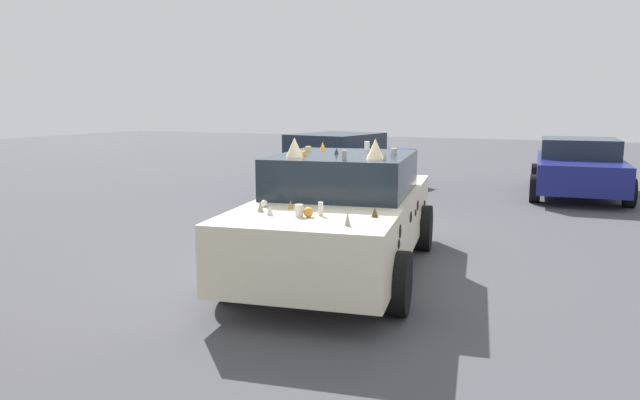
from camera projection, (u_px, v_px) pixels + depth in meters
name	position (u px, v px, depth m)	size (l,w,h in m)	color
ground_plane	(341.00, 271.00, 7.53)	(60.00, 60.00, 0.00)	#47474C
art_car_decorated	(342.00, 213.00, 7.43)	(4.70, 2.59, 1.72)	beige
parked_sedan_behind_left	(343.00, 163.00, 14.02)	(4.70, 2.43, 1.43)	navy
parked_sedan_row_back_center	(578.00, 167.00, 13.60)	(4.27, 2.30, 1.32)	navy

